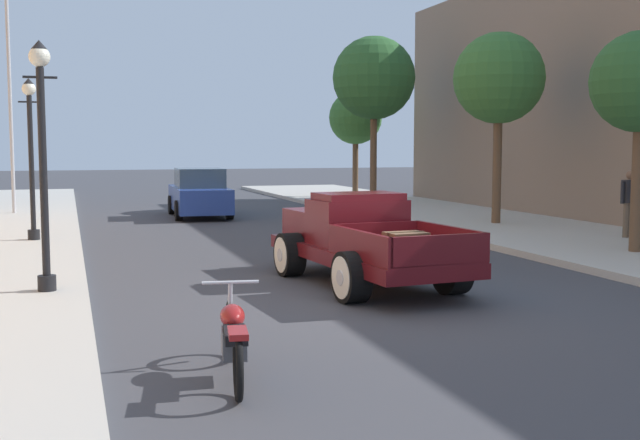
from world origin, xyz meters
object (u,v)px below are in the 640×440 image
pedestrian_sidewalk_right (630,200)px  street_lamp_far (31,147)px  hotrod_truck_maroon (359,240)px  street_tree_farthest (356,118)px  motorcycle_parked (234,337)px  car_background_blue (199,194)px  street_lamp_near (42,147)px  flagpole (15,44)px  street_tree_third (374,78)px  street_tree_second (499,79)px

pedestrian_sidewalk_right → street_lamp_far: street_lamp_far is taller
hotrod_truck_maroon → street_tree_farthest: (7.54, 20.35, 2.89)m
hotrod_truck_maroon → motorcycle_parked: 5.96m
hotrod_truck_maroon → car_background_blue: 13.65m
motorcycle_parked → street_lamp_near: (-1.94, 4.96, 1.94)m
flagpole → street_tree_farthest: size_ratio=1.94×
flagpole → street_tree_farthest: bearing=19.6°
pedestrian_sidewalk_right → street_lamp_near: (-13.49, -3.10, 1.30)m
hotrod_truck_maroon → car_background_blue: car_background_blue is taller
motorcycle_parked → flagpole: size_ratio=0.23×
pedestrian_sidewalk_right → flagpole: size_ratio=0.18×
street_lamp_far → motorcycle_parked: bearing=-78.8°
pedestrian_sidewalk_right → street_tree_third: (-1.90, 12.18, 3.88)m
flagpole → street_lamp_near: bearing=-85.6°
street_tree_third → hotrod_truck_maroon: bearing=-112.7°
hotrod_truck_maroon → street_tree_second: street_tree_second is taller
flagpole → street_tree_farthest: 14.94m
street_lamp_near → street_lamp_far: same height
street_lamp_near → flagpole: 15.82m
car_background_blue → pedestrian_sidewalk_right: (8.90, -10.54, 0.32)m
flagpole → street_tree_second: (13.47, -8.07, -1.45)m
car_background_blue → street_lamp_far: bearing=-127.8°
street_lamp_near → street_tree_third: street_tree_third is taller
flagpole → street_tree_third: 12.80m
hotrod_truck_maroon → street_lamp_near: bearing=-179.9°
street_lamp_far → hotrod_truck_maroon: bearing=-51.5°
car_background_blue → street_tree_second: street_tree_second is taller
hotrod_truck_maroon → street_tree_second: bearing=46.0°
car_background_blue → street_tree_farthest: bearing=39.5°
street_lamp_near → street_lamp_far: bearing=93.7°
street_lamp_far → flagpole: (-0.71, 8.28, 3.39)m
car_background_blue → street_lamp_far: size_ratio=1.13×
street_tree_second → motorcycle_parked: bearing=-130.1°
street_tree_third → car_background_blue: bearing=-166.8°
street_lamp_near → street_tree_farthest: (12.75, 20.36, 1.26)m
pedestrian_sidewalk_right → flagpole: bearing=140.0°
street_tree_farthest → street_lamp_near: bearing=-122.1°
hotrod_truck_maroon → street_tree_second: 10.80m
pedestrian_sidewalk_right → street_lamp_far: bearing=163.9°
street_tree_third → street_lamp_far: bearing=-145.9°
car_background_blue → street_tree_farthest: (8.17, 6.72, 2.88)m
street_tree_third → street_tree_farthest: street_tree_third is taller
street_tree_third → flagpole: bearing=179.4°
car_background_blue → street_lamp_near: 14.48m
street_lamp_near → street_tree_second: size_ratio=0.70×
car_background_blue → street_tree_second: bearing=-39.3°
motorcycle_parked → car_background_blue: 18.79m
street_tree_second → street_tree_third: size_ratio=0.86×
street_lamp_near → street_tree_farthest: 24.06m
motorcycle_parked → pedestrian_sidewalk_right: 14.10m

